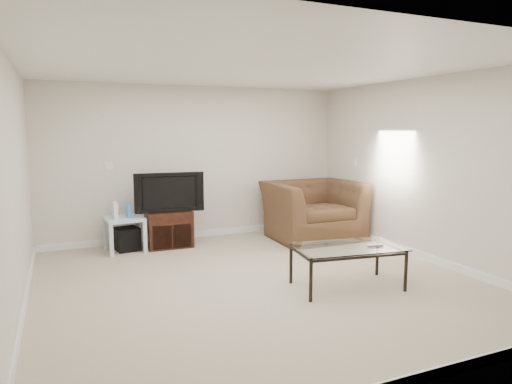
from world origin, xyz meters
name	(u,v)px	position (x,y,z in m)	size (l,w,h in m)	color
floor	(258,282)	(0.00, 0.00, 0.00)	(5.00, 5.00, 0.00)	tan
ceiling	(258,66)	(0.00, 0.00, 2.50)	(5.00, 5.00, 0.00)	white
wall_back	(197,163)	(0.00, 2.50, 1.25)	(5.00, 0.02, 2.50)	silver
wall_left	(14,188)	(-2.50, 0.00, 1.25)	(0.02, 5.00, 2.50)	silver
wall_right	(424,170)	(2.50, 0.00, 1.25)	(0.02, 5.00, 2.50)	silver
plate_back	(109,166)	(-1.40, 2.49, 1.25)	(0.12, 0.02, 0.12)	white
plate_right_switch	(354,162)	(2.49, 1.60, 1.25)	(0.02, 0.09, 0.13)	white
plate_right_outlet	(364,221)	(2.49, 1.30, 0.30)	(0.02, 0.08, 0.12)	white
tv_stand	(169,229)	(-0.60, 2.05, 0.28)	(0.68, 0.47, 0.56)	black
dvd_player	(169,217)	(-0.60, 2.01, 0.47)	(0.35, 0.25, 0.05)	black
television	(168,192)	(-0.60, 2.02, 0.86)	(0.97, 0.19, 0.60)	black
side_table	(125,234)	(-1.26, 2.05, 0.26)	(0.53, 0.53, 0.51)	#AEC5D1
subwoofer	(127,239)	(-1.23, 2.07, 0.18)	(0.33, 0.33, 0.33)	black
game_console	(115,210)	(-1.38, 2.02, 0.63)	(0.05, 0.17, 0.23)	white
game_case	(128,210)	(-1.19, 2.03, 0.61)	(0.05, 0.15, 0.20)	#337FCC
recliner	(313,200)	(1.72, 1.65, 0.63)	(1.45, 0.94, 1.27)	#533C1F
coffee_table	(347,267)	(0.86, -0.58, 0.24)	(1.22, 0.69, 0.48)	black
remote	(374,245)	(1.15, -0.70, 0.49)	(0.19, 0.05, 0.02)	#B2B2B7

